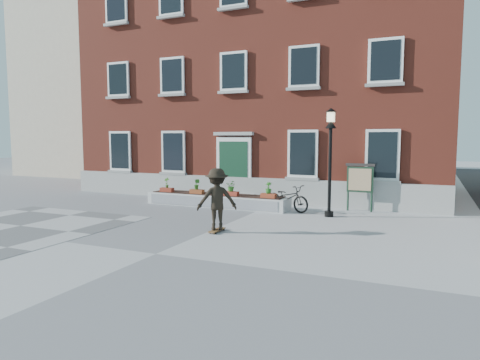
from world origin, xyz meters
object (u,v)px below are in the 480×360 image
at_px(bicycle, 287,198).
at_px(skateboarder, 217,199).
at_px(notice_board, 360,179).
at_px(lamp_post, 330,147).

relative_size(bicycle, skateboarder, 1.02).
xyz_separation_m(bicycle, notice_board, (2.58, 1.15, 0.74)).
bearing_deg(lamp_post, notice_board, 63.10).
relative_size(lamp_post, skateboarder, 2.01).
distance_m(bicycle, skateboarder, 4.53).
distance_m(lamp_post, notice_board, 2.24).
xyz_separation_m(bicycle, lamp_post, (1.75, -0.49, 2.02)).
bearing_deg(lamp_post, skateboarder, -123.10).
xyz_separation_m(notice_board, skateboarder, (-3.40, -5.58, -0.25)).
bearing_deg(bicycle, notice_board, -46.32).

